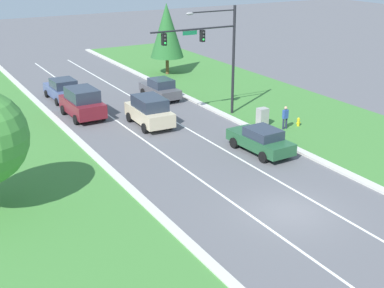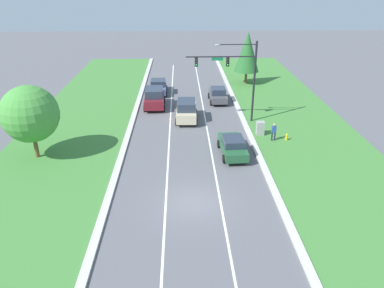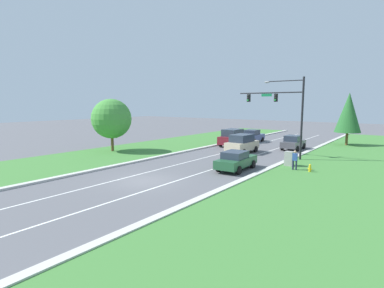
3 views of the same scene
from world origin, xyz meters
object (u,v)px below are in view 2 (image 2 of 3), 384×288
traffic_signal_mast (236,70)px  pedestrian (274,131)px  utility_cabinet (260,129)px  oak_near_left_tree (30,114)px  slate_blue_sedan (158,87)px  conifer_near_right_tree (247,52)px  fire_hydrant (287,137)px  forest_sedan (233,146)px  burgundy_suv (154,98)px  graphite_sedan (218,95)px  champagne_suv (186,110)px

traffic_signal_mast → pedestrian: size_ratio=4.73×
utility_cabinet → oak_near_left_tree: size_ratio=0.22×
traffic_signal_mast → oak_near_left_tree: bearing=-156.1°
slate_blue_sedan → pedestrian: 18.60m
traffic_signal_mast → slate_blue_sedan: 13.64m
pedestrian → oak_near_left_tree: oak_near_left_tree is taller
utility_cabinet → conifer_near_right_tree: 18.02m
fire_hydrant → utility_cabinet: bearing=148.1°
oak_near_left_tree → pedestrian: bearing=7.5°
slate_blue_sedan → utility_cabinet: size_ratio=3.46×
slate_blue_sedan → pedestrian: bearing=-55.1°
forest_sedan → burgundy_suv: burgundy_suv is taller
forest_sedan → utility_cabinet: 5.03m
utility_cabinet → conifer_near_right_tree: conifer_near_right_tree is taller
slate_blue_sedan → conifer_near_right_tree: 12.71m
traffic_signal_mast → burgundy_suv: bearing=150.1°
graphite_sedan → utility_cabinet: graphite_sedan is taller
forest_sedan → champagne_suv: size_ratio=1.03×
traffic_signal_mast → graphite_sedan: 7.90m
fire_hydrant → oak_near_left_tree: bearing=-172.9°
conifer_near_right_tree → forest_sedan: bearing=-102.1°
forest_sedan → burgundy_suv: bearing=117.4°
conifer_near_right_tree → oak_near_left_tree: conifer_near_right_tree is taller
conifer_near_right_tree → pedestrian: bearing=-91.9°
forest_sedan → champagne_suv: bearing=111.4°
slate_blue_sedan → traffic_signal_mast: bearing=-52.7°
burgundy_suv → pedestrian: 14.72m
slate_blue_sedan → forest_sedan: (6.96, -17.65, -0.05)m
forest_sedan → burgundy_suv: 14.18m
champagne_suv → oak_near_left_tree: 14.97m
slate_blue_sedan → pedestrian: size_ratio=2.76×
fire_hydrant → burgundy_suv: bearing=142.1°
graphite_sedan → burgundy_suv: bearing=-167.1°
pedestrian → oak_near_left_tree: 20.31m
graphite_sedan → utility_cabinet: size_ratio=3.24×
forest_sedan → oak_near_left_tree: bearing=177.2°
pedestrian → conifer_near_right_tree: bearing=-95.5°
champagne_suv → slate_blue_sedan: bearing=110.7°
utility_cabinet → slate_blue_sedan: bearing=126.3°
traffic_signal_mast → forest_sedan: 8.84m
burgundy_suv → oak_near_left_tree: (-8.81, -12.25, 2.65)m
utility_cabinet → pedestrian: 1.65m
fire_hydrant → oak_near_left_tree: oak_near_left_tree is taller
graphite_sedan → fire_hydrant: graphite_sedan is taller
fire_hydrant → oak_near_left_tree: size_ratio=0.12×
champagne_suv → utility_cabinet: size_ratio=3.39×
burgundy_suv → conifer_near_right_tree: (11.76, 9.29, 3.19)m
fire_hydrant → conifer_near_right_tree: conifer_near_right_tree is taller
champagne_suv → fire_hydrant: bearing=-30.2°
champagne_suv → graphite_sedan: size_ratio=1.05×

